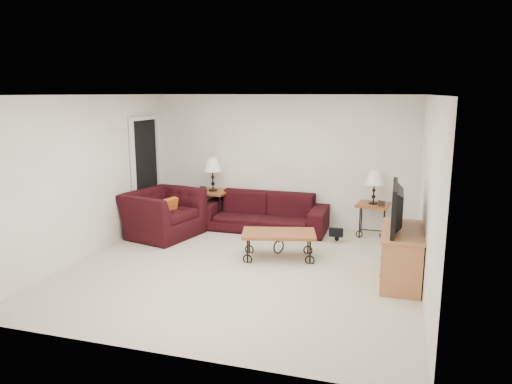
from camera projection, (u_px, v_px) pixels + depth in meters
The scene contains 20 objects.
ground at pixel (243, 267), 7.07m from camera, with size 5.00×5.00×0.00m, color beige.
wall_back at pixel (283, 161), 9.16m from camera, with size 5.00×0.02×2.50m, color white.
wall_front at pixel (158, 232), 4.47m from camera, with size 5.00×0.02×2.50m, color white.
wall_left at pixel (91, 176), 7.51m from camera, with size 0.02×5.00×2.50m, color white.
wall_right at pixel (428, 195), 6.11m from camera, with size 0.02×5.00×2.50m, color white.
ceiling at pixel (241, 95), 6.56m from camera, with size 5.00×5.00×0.00m, color white.
doorway at pixel (146, 174), 9.10m from camera, with size 0.08×0.94×2.04m, color black.
sofa at pixel (264, 212), 8.96m from camera, with size 2.34×0.92×0.68m, color black.
side_table_left at pixel (213, 207), 9.43m from camera, with size 0.60×0.60×0.65m, color brown.
side_table_right at pixel (372, 220), 8.59m from camera, with size 0.54×0.54×0.59m, color brown.
lamp_left at pixel (213, 174), 9.30m from camera, with size 0.37×0.37×0.65m, color black, non-canonical shape.
lamp_right at pixel (374, 188), 8.47m from camera, with size 0.33×0.33×0.59m, color black, non-canonical shape.
photo_frame_left at pixel (203, 189), 9.26m from camera, with size 0.13×0.02×0.11m, color black.
photo_frame_right at pixel (382, 203), 8.33m from camera, with size 0.12×0.02×0.10m, color black.
coffee_table at pixel (279, 245), 7.42m from camera, with size 1.12×0.61×0.42m, color brown.
armchair at pixel (162, 214), 8.56m from camera, with size 1.26×1.10×0.82m, color black.
throw_pillow at pixel (169, 209), 8.45m from camera, with size 0.37×0.10×0.37m, color #C46119.
tv_stand at pixel (401, 256), 6.48m from camera, with size 0.50×1.21×0.73m, color #B87244.
television at pixel (403, 207), 6.34m from camera, with size 1.08×0.14×0.62m, color black.
backpack at pixel (337, 228), 8.28m from camera, with size 0.36×0.28×0.47m, color black.
Camera 1 is at (2.10, -6.36, 2.53)m, focal length 33.58 mm.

